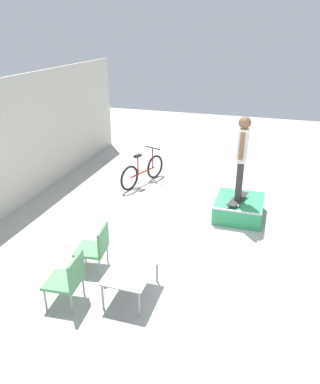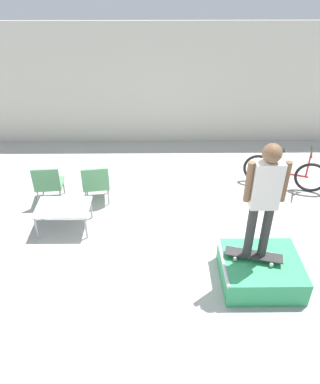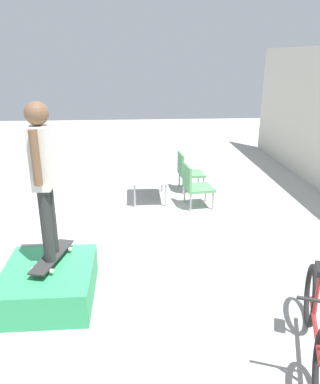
{
  "view_description": "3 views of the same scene",
  "coord_description": "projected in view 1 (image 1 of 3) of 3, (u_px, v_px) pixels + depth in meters",
  "views": [
    {
      "loc": [
        -6.1,
        -1.16,
        4.05
      ],
      "look_at": [
        0.41,
        0.87,
        0.97
      ],
      "focal_mm": 35.0,
      "sensor_mm": 36.0,
      "label": 1
    },
    {
      "loc": [
        0.12,
        -4.75,
        4.35
      ],
      "look_at": [
        0.18,
        0.71,
        0.8
      ],
      "focal_mm": 35.0,
      "sensor_mm": 36.0,
      "label": 2
    },
    {
      "loc": [
        5.65,
        0.44,
        2.77
      ],
      "look_at": [
        0.34,
        0.83,
        0.84
      ],
      "focal_mm": 35.0,
      "sensor_mm": 36.0,
      "label": 3
    }
  ],
  "objects": [
    {
      "name": "ground_plane",
      "position": [
        197.0,
        251.0,
        7.28
      ],
      "size": [
        24.0,
        24.0,
        0.0
      ],
      "primitive_type": "plane",
      "color": "#A8A8A3"
    },
    {
      "name": "bicycle",
      "position": [
        143.0,
        171.0,
        10.2
      ],
      "size": [
        1.66,
        0.74,
        0.94
      ],
      "rotation": [
        0.0,
        0.0,
        -0.36
      ],
      "color": "black",
      "rests_on": "ground_plane"
    },
    {
      "name": "patio_chair_left",
      "position": [
        68.0,
        278.0,
        5.76
      ],
      "size": [
        0.56,
        0.56,
        0.85
      ],
      "rotation": [
        0.0,
        0.0,
        3.22
      ],
      "color": "#99999E",
      "rests_on": "ground_plane"
    },
    {
      "name": "patio_chair_right",
      "position": [
        96.0,
        246.0,
        6.59
      ],
      "size": [
        0.58,
        0.58,
        0.85
      ],
      "rotation": [
        0.0,
        0.0,
        3.27
      ],
      "color": "#99999E",
      "rests_on": "ground_plane"
    },
    {
      "name": "person_skater",
      "position": [
        242.0,
        151.0,
        7.85
      ],
      "size": [
        0.57,
        0.26,
        1.83
      ],
      "rotation": [
        0.0,
        0.0,
        0.0
      ],
      "color": "#2D2D2D",
      "rests_on": "skateboard_on_ramp"
    },
    {
      "name": "skateboard_on_ramp",
      "position": [
        238.0,
        199.0,
        8.3
      ],
      "size": [
        0.88,
        0.41,
        0.07
      ],
      "rotation": [
        0.0,
        0.0,
        -0.25
      ],
      "color": "#2D2D2D",
      "rests_on": "skate_ramp_box"
    },
    {
      "name": "coffee_table",
      "position": [
        131.0,
        272.0,
        5.95
      ],
      "size": [
        0.97,
        0.7,
        0.48
      ],
      "color": "#9E9EA3",
      "rests_on": "ground_plane"
    },
    {
      "name": "skate_ramp_box",
      "position": [
        239.0,
        208.0,
        8.52
      ],
      "size": [
        1.21,
        1.05,
        0.44
      ],
      "color": "#339E60",
      "rests_on": "ground_plane"
    }
  ]
}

